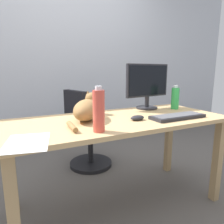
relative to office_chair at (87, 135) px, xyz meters
The scene contains 11 objects.
ground_plane 0.86m from the office_chair, 90.24° to the right, with size 8.00×8.00×0.00m, color #59544F.
back_wall 1.21m from the office_chair, 90.23° to the left, with size 6.00×0.04×2.60m, color silver.
desk 0.81m from the office_chair, 90.24° to the right, with size 1.65×0.71×0.73m.
office_chair is the anchor object (origin of this frame).
monitor 0.89m from the office_chair, 51.03° to the right, with size 0.48×0.20×0.42m.
keyboard 1.11m from the office_chair, 67.45° to the right, with size 0.44×0.15×0.03m.
cat 0.85m from the office_chair, 108.32° to the right, with size 0.36×0.53×0.20m.
computer_mouse 0.96m from the office_chair, 84.33° to the right, with size 0.11×0.06×0.04m, color #232328.
paper_sheet 1.29m from the office_chair, 123.05° to the right, with size 0.21×0.30×0.00m, color white.
water_bottle 1.03m from the office_chair, 45.27° to the right, with size 0.07×0.07×0.22m.
spray_bottle 1.16m from the office_chair, 105.02° to the right, with size 0.07×0.07×0.27m.
Camera 1 is at (-0.73, -1.36, 1.09)m, focal length 33.43 mm.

